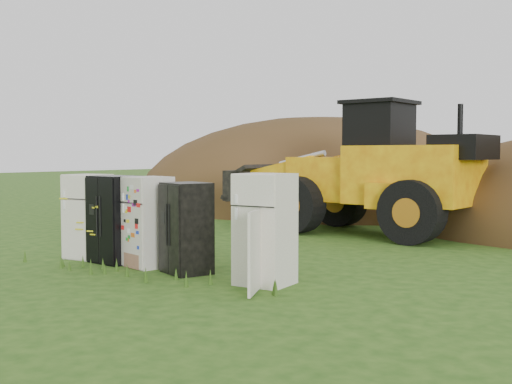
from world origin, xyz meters
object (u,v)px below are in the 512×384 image
fridge_leftmost (88,216)px  wheel_loader (350,168)px  fridge_black_side (115,219)px  fridge_open_door (265,229)px  fridge_sticker (149,222)px  fridge_dark_mid (187,228)px

fridge_leftmost → wheel_loader: bearing=65.4°
fridge_black_side → fridge_open_door: size_ratio=0.94×
fridge_leftmost → fridge_open_door: fridge_open_door is taller
fridge_black_side → wheel_loader: size_ratio=0.23×
wheel_loader → fridge_leftmost: bearing=-105.1°
fridge_leftmost → wheel_loader: wheel_loader is taller
fridge_sticker → fridge_open_door: size_ratio=0.94×
fridge_black_side → fridge_sticker: same height
fridge_sticker → fridge_dark_mid: (1.06, -0.07, -0.04)m
fridge_black_side → fridge_sticker: size_ratio=1.00×
fridge_sticker → fridge_dark_mid: bearing=8.6°
fridge_sticker → fridge_open_door: bearing=11.2°
fridge_black_side → fridge_open_door: (3.74, 0.00, 0.06)m
fridge_leftmost → wheel_loader: 7.72m
fridge_black_side → fridge_open_door: 3.74m
fridge_sticker → wheel_loader: bearing=97.9°
fridge_open_door → wheel_loader: bearing=102.7°
fridge_open_door → fridge_sticker: bearing=174.4°
fridge_dark_mid → fridge_open_door: (1.77, 0.02, 0.10)m
fridge_black_side → wheel_loader: 7.54m
fridge_sticker → wheel_loader: 7.36m
fridge_open_door → wheel_loader: 7.73m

